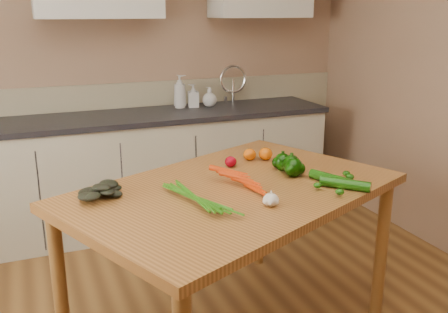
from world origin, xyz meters
name	(u,v)px	position (x,y,z in m)	size (l,w,h in m)	color
room	(221,125)	(0.00, 0.17, 1.25)	(4.04, 5.04, 2.64)	brown
counter_run	(152,168)	(0.21, 2.19, 0.46)	(2.84, 0.64, 1.14)	#BDB79E
table	(234,205)	(0.22, 0.57, 0.75)	(1.84, 1.55, 0.84)	#A4652F
soap_bottle_a	(180,91)	(0.50, 2.31, 1.03)	(0.10, 0.10, 0.26)	silver
soap_bottle_b	(193,96)	(0.60, 2.30, 0.99)	(0.08, 0.09, 0.19)	silver
soap_bottle_c	(209,97)	(0.74, 2.29, 0.98)	(0.12, 0.12, 0.15)	silver
carrot_bunch	(226,184)	(0.16, 0.52, 0.88)	(0.29, 0.22, 0.08)	red
leafy_greens	(100,186)	(-0.40, 0.67, 0.89)	(0.22, 0.20, 0.11)	black
garlic_bulb	(271,200)	(0.27, 0.28, 0.87)	(0.07, 0.07, 0.06)	silver
pepper_a	(291,164)	(0.58, 0.65, 0.89)	(0.10, 0.10, 0.10)	black
pepper_b	(283,162)	(0.56, 0.71, 0.88)	(0.09, 0.09, 0.09)	black
pepper_c	(294,167)	(0.57, 0.60, 0.89)	(0.10, 0.10, 0.10)	black
tomato_a	(231,162)	(0.33, 0.87, 0.87)	(0.06, 0.06, 0.06)	#930211
tomato_b	(250,155)	(0.48, 0.95, 0.87)	(0.07, 0.07, 0.07)	#C95005
tomato_c	(266,154)	(0.57, 0.92, 0.88)	(0.08, 0.08, 0.07)	#C95005
zucchini_a	(332,179)	(0.69, 0.43, 0.86)	(0.05, 0.05, 0.25)	#104106
zucchini_b	(345,184)	(0.70, 0.34, 0.86)	(0.05, 0.05, 0.24)	#104106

